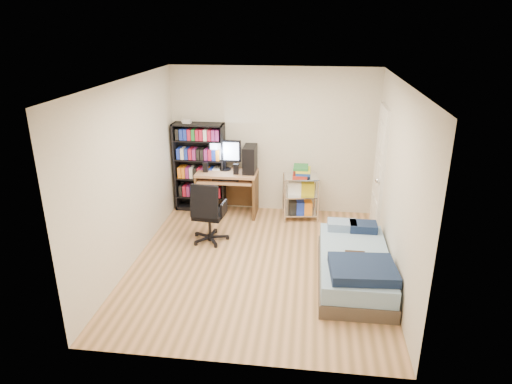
# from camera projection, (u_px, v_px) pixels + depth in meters

# --- Properties ---
(room) EXTENTS (3.58, 4.08, 2.58)m
(room) POSITION_uv_depth(u_px,v_px,m) (259.00, 179.00, 5.94)
(room) COLOR tan
(room) RESTS_ON ground
(media_shelf) EXTENTS (0.88, 0.29, 1.62)m
(media_shelf) POSITION_uv_depth(u_px,v_px,m) (200.00, 166.00, 7.96)
(media_shelf) COLOR black
(media_shelf) RESTS_ON room
(computer_desk) EXTENTS (1.02, 0.59, 1.29)m
(computer_desk) POSITION_uv_depth(u_px,v_px,m) (233.00, 175.00, 7.83)
(computer_desk) COLOR tan
(computer_desk) RESTS_ON room
(office_chair) EXTENTS (0.63, 0.63, 0.97)m
(office_chair) POSITION_uv_depth(u_px,v_px,m) (209.00, 223.00, 6.93)
(office_chair) COLOR black
(office_chair) RESTS_ON room
(wire_cart) EXTENTS (0.63, 0.49, 0.94)m
(wire_cart) POSITION_uv_depth(u_px,v_px,m) (301.00, 185.00, 7.63)
(wire_cart) COLOR silver
(wire_cart) RESTS_ON room
(bed) EXTENTS (0.90, 1.80, 0.51)m
(bed) POSITION_uv_depth(u_px,v_px,m) (354.00, 266.00, 5.88)
(bed) COLOR #50443C
(bed) RESTS_ON room
(door) EXTENTS (0.12, 0.80, 2.00)m
(door) POSITION_uv_depth(u_px,v_px,m) (379.00, 171.00, 7.08)
(door) COLOR white
(door) RESTS_ON room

